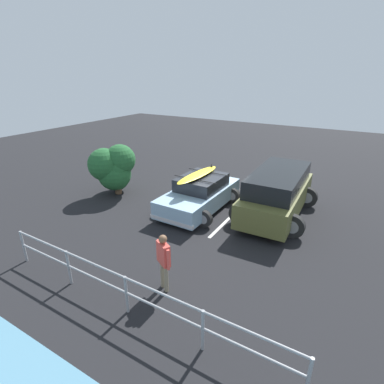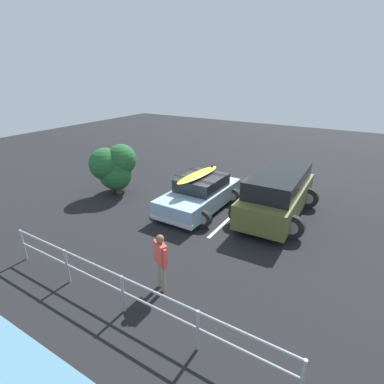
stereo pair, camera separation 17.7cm
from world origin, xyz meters
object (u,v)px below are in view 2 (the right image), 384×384
object	(u,v)px
person_bystander	(161,257)
bush_near_left	(115,170)
suv_car	(278,193)
sedan_car	(200,194)

from	to	relation	value
person_bystander	bush_near_left	bearing A→B (deg)	-36.41
suv_car	sedan_car	bearing A→B (deg)	18.99
suv_car	person_bystander	bearing A→B (deg)	77.75
sedan_car	person_bystander	size ratio (longest dim) A/B	2.59
person_bystander	bush_near_left	distance (m)	7.11
bush_near_left	person_bystander	bearing A→B (deg)	143.59
sedan_car	bush_near_left	xyz separation A→B (m)	(4.10, 0.61, 0.52)
bush_near_left	suv_car	bearing A→B (deg)	-167.11
person_bystander	bush_near_left	size ratio (longest dim) A/B	0.69
suv_car	person_bystander	world-z (taller)	suv_car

